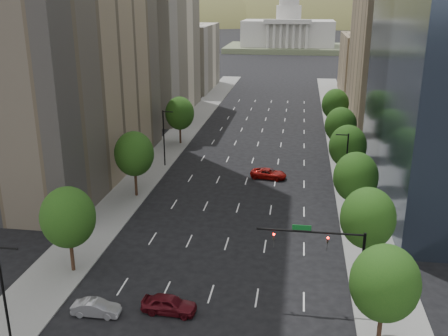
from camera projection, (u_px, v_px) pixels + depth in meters
The scene contains 24 objects.
sidewalk_left at pixel (143, 175), 76.36m from camera, with size 6.00×200.00×0.15m, color slate.
sidewalk_right at pixel (355, 186), 72.02m from camera, with size 6.00×200.00×0.15m, color slate.
midrise_cream_left at pixel (156, 35), 112.42m from camera, with size 14.00×30.00×35.00m, color beige.
filler_left at pixel (188, 57), 146.06m from camera, with size 14.00×26.00×18.00m, color beige.
parking_tan_right at pixel (391, 51), 103.40m from camera, with size 14.00×30.00×30.00m, color #8C7759.
filler_right at pixel (368, 65), 136.56m from camera, with size 14.00×26.00×16.00m, color #8C7759.
tree_right_0 at pixel (385, 283), 37.73m from camera, with size 5.20×5.20×8.39m.
tree_right_1 at pixel (368, 218), 47.92m from camera, with size 5.20×5.20×8.75m.
tree_right_2 at pixel (356, 177), 59.21m from camera, with size 5.20×5.20×8.61m.
tree_right_3 at pixel (348, 146), 70.37m from camera, with size 5.20×5.20×8.89m.
tree_right_4 at pixel (341, 125), 83.63m from camera, with size 5.20×5.20×8.46m.
tree_right_5 at pixel (335, 104), 98.53m from camera, with size 5.20×5.20×8.75m.
tree_left_0 at pixel (68, 217), 48.10m from camera, with size 5.20×5.20×8.75m.
tree_left_1 at pixel (134, 154), 66.77m from camera, with size 5.20×5.20×8.97m.
tree_left_2 at pixel (180, 113), 91.23m from camera, with size 5.20×5.20×8.68m.
streetlight_rn at pixel (346, 165), 66.10m from camera, with size 1.70×0.20×9.00m.
streetlight_ls at pixel (5, 296), 37.06m from camera, with size 1.70×0.20×9.00m.
streetlight_ln at pixel (164, 137), 79.23m from camera, with size 1.70×0.20×9.00m.
traffic_signal at pixel (333, 251), 42.97m from camera, with size 9.12×0.40×7.38m.
capitol at pixel (288, 33), 249.25m from camera, with size 60.00×40.00×35.20m.
foothills at pixel (326, 54), 586.91m from camera, with size 720.00×413.00×263.00m.
car_maroon at pixel (169, 304), 43.15m from camera, with size 1.90×4.71×1.61m, color #4D0C14.
car_silver at pixel (96, 308), 42.86m from camera, with size 1.42×4.08×1.34m, color #939498.
car_red_far at pixel (269, 174), 75.19m from camera, with size 2.43×5.28×1.47m, color maroon.
Camera 1 is at (7.10, -9.42, 25.54)m, focal length 40.90 mm.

